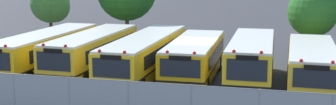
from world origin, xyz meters
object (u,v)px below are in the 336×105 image
at_px(school_bus_0, 46,50).
at_px(tree_0, 51,5).
at_px(school_bus_1, 93,51).
at_px(school_bus_5, 312,65).
at_px(school_bus_2, 146,54).
at_px(school_bus_4, 252,59).
at_px(school_bus_3, 195,58).
at_px(tree_2, 314,12).

bearing_deg(school_bus_0, tree_0, -62.83).
bearing_deg(school_bus_1, tree_0, -49.50).
height_order(school_bus_5, tree_0, tree_0).
relative_size(school_bus_2, school_bus_4, 1.24).
height_order(school_bus_0, school_bus_3, school_bus_0).
bearing_deg(tree_0, school_bus_2, -40.28).
relative_size(school_bus_1, school_bus_2, 0.88).
distance_m(school_bus_3, school_bus_4, 3.40).
distance_m(school_bus_1, school_bus_5, 13.26).
bearing_deg(school_bus_2, school_bus_1, 1.84).
relative_size(school_bus_4, school_bus_5, 0.97).
bearing_deg(school_bus_4, school_bus_0, -1.52).
bearing_deg(school_bus_2, tree_2, -144.13).
bearing_deg(school_bus_0, school_bus_1, -175.50).
relative_size(school_bus_3, tree_2, 1.75).
height_order(school_bus_0, tree_2, tree_2).
relative_size(school_bus_5, tree_0, 1.84).
bearing_deg(school_bus_3, school_bus_0, -0.15).
xyz_separation_m(tree_0, tree_2, (21.79, -2.60, 0.12)).
bearing_deg(tree_2, tree_0, 173.19).
relative_size(school_bus_0, tree_2, 2.07).
relative_size(school_bus_2, school_bus_3, 1.26).
distance_m(school_bus_5, tree_2, 7.93).
bearing_deg(school_bus_5, school_bus_4, 1.21).
height_order(school_bus_2, school_bus_5, school_bus_2).
bearing_deg(school_bus_2, school_bus_5, 178.41).
height_order(school_bus_3, school_bus_4, school_bus_4).
height_order(school_bus_0, tree_0, tree_0).
height_order(school_bus_2, school_bus_3, school_bus_2).
height_order(school_bus_4, tree_2, tree_2).
height_order(school_bus_1, school_bus_2, school_bus_1).
distance_m(school_bus_4, school_bus_5, 3.33).
bearing_deg(school_bus_0, tree_2, -154.94).
bearing_deg(school_bus_3, school_bus_5, 175.85).
bearing_deg(school_bus_2, school_bus_0, 2.85).
distance_m(school_bus_0, school_bus_3, 9.77).
bearing_deg(tree_0, school_bus_1, -50.59).
height_order(school_bus_2, tree_2, tree_2).
bearing_deg(tree_0, tree_2, -6.81).
bearing_deg(school_bus_5, school_bus_1, -0.28).
height_order(school_bus_0, school_bus_5, school_bus_0).
xyz_separation_m(school_bus_1, school_bus_3, (6.54, 0.02, -0.08)).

